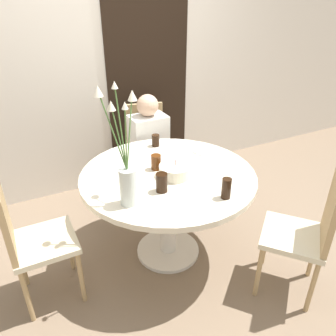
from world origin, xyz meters
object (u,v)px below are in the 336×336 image
Objects in this scene: chair_near_front at (146,145)px; drink_glass_0 at (226,188)px; chair_far_back at (308,229)px; drink_glass_2 at (156,140)px; person_guest at (149,153)px; birthday_cake at (175,171)px; side_plate at (205,151)px; drink_glass_1 at (162,183)px; flower_vase at (125,168)px; chair_right_flank at (29,237)px; drink_glass_3 at (156,162)px.

chair_near_front reaches higher than drink_glass_0.
chair_far_back is 9.27× the size of drink_glass_2.
person_guest reaches higher than chair_far_back.
drink_glass_0 is (0.16, -0.39, 0.03)m from birthday_cake.
drink_glass_2 is at bearing -89.60° from chair_near_front.
drink_glass_1 is at bearing -146.90° from side_plate.
birthday_cake reaches higher than drink_glass_2.
chair_far_back is at bearing -78.14° from side_plate.
flower_vase reaches higher than chair_far_back.
flower_vase is 0.64m from drink_glass_0.
chair_near_front reaches higher than birthday_cake.
flower_vase reaches higher than chair_near_front.
chair_near_front is at bearing 104.22° from side_plate.
drink_glass_0 reaches higher than drink_glass_1.
chair_near_front is 0.85× the size of person_guest.
drink_glass_1 is at bearing 141.95° from drink_glass_0.
chair_near_front is 1.08m from birthday_cake.
person_guest is at bearing 76.34° from drink_glass_2.
birthday_cake is 0.31× the size of flower_vase.
birthday_cake is 0.49m from side_plate.
birthday_cake is 0.48m from flower_vase.
chair_near_front is 1.41m from flower_vase.
chair_near_front is 4.12× the size of birthday_cake.
drink_glass_0 is at bearing -38.05° from drink_glass_1.
flower_vase is 5.40× the size of drink_glass_0.
chair_right_flank is (-1.23, -0.96, 0.00)m from chair_near_front.
side_plate is at bearing -61.53° from chair_near_front.
flower_vase is (0.60, -0.21, 0.45)m from chair_right_flank.
flower_vase is at bearing -120.34° from person_guest.
drink_glass_2 is (0.27, 0.67, -0.01)m from drink_glass_1.
birthday_cake is 2.25× the size of drink_glass_2.
drink_glass_0 is (0.57, -0.24, -0.17)m from flower_vase.
flower_vase is 7.35× the size of drink_glass_2.
birthday_cake is 1.14× the size of side_plate.
side_plate is (0.20, -0.78, 0.21)m from chair_near_front.
drink_glass_1 is 0.72m from drink_glass_2.
chair_far_back is (0.39, -1.72, 0.00)m from chair_near_front.
chair_far_back is 0.85× the size of person_guest.
drink_glass_3 is (-0.49, -0.09, 0.05)m from side_plate.
side_plate is at bearing -42.08° from drink_glass_2.
birthday_cake is at bearing 19.84° from flower_vase.
birthday_cake is at bearing -87.92° from chair_near_front.
drink_glass_2 is 0.42m from drink_glass_3.
drink_glass_3 is (-0.07, 0.16, 0.01)m from birthday_cake.
drink_glass_2 is 0.44m from person_guest.
flower_vase is 0.95m from side_plate.
person_guest reaches higher than drink_glass_1.
chair_far_back is 1.00m from drink_glass_1.
drink_glass_0 is at bearing -73.34° from chair_far_back.
drink_glass_2 is 0.89× the size of drink_glass_3.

